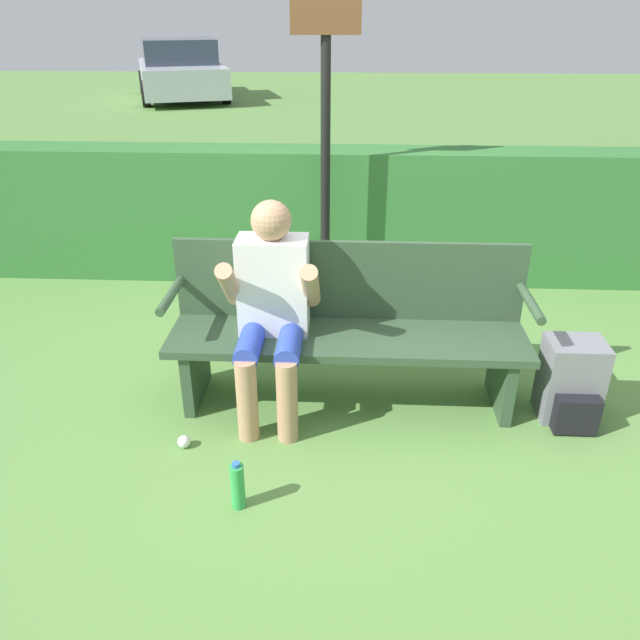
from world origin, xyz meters
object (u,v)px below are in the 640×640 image
at_px(person_seated, 272,302).
at_px(backpack, 572,383).
at_px(park_bench, 348,325).
at_px(signpost, 326,120).
at_px(parked_car, 181,71).
at_px(water_bottle, 238,486).

relative_size(person_seated, backpack, 2.53).
bearing_deg(backpack, park_bench, 172.13).
bearing_deg(signpost, parked_car, 109.14).
bearing_deg(water_bottle, park_bench, 63.26).
bearing_deg(water_bottle, parked_car, 104.98).
xyz_separation_m(backpack, signpost, (-1.41, 1.56, 1.12)).
height_order(person_seated, parked_car, parked_car).
relative_size(water_bottle, signpost, 0.11).
xyz_separation_m(person_seated, parked_car, (-3.80, 13.10, -0.01)).
bearing_deg(water_bottle, signpost, 82.86).
distance_m(water_bottle, parked_car, 14.43).
relative_size(park_bench, backpack, 4.27).
bearing_deg(parked_car, person_seated, 177.82).
distance_m(park_bench, water_bottle, 1.12).
relative_size(park_bench, signpost, 0.88).
relative_size(park_bench, water_bottle, 7.94).
distance_m(water_bottle, signpost, 2.66).
bearing_deg(park_bench, parked_car, 107.97).
xyz_separation_m(water_bottle, signpost, (0.29, 2.34, 1.23)).
bearing_deg(backpack, signpost, 132.18).
height_order(park_bench, water_bottle, park_bench).
height_order(park_bench, signpost, signpost).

